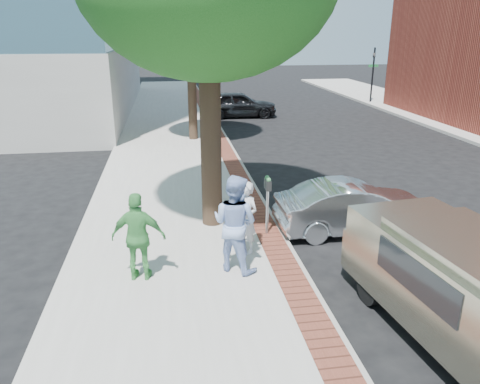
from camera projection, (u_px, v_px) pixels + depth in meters
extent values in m
plane|color=black|center=(247.00, 259.00, 10.60)|extent=(120.00, 120.00, 0.00)
cube|color=#9E9991|center=(174.00, 164.00, 17.83)|extent=(5.00, 60.00, 0.15)
cube|color=brown|center=(231.00, 160.00, 18.12)|extent=(0.60, 60.00, 0.01)
cube|color=gray|center=(240.00, 161.00, 18.19)|extent=(0.10, 60.00, 0.15)
cylinder|color=black|center=(205.00, 79.00, 30.65)|extent=(0.12, 0.12, 3.80)
imported|color=black|center=(205.00, 61.00, 30.29)|extent=(0.18, 0.15, 0.90)
cube|color=#1E7238|center=(205.00, 68.00, 30.42)|extent=(0.70, 0.03, 0.18)
cylinder|color=black|center=(372.00, 76.00, 32.31)|extent=(0.12, 0.12, 3.80)
imported|color=black|center=(374.00, 60.00, 31.95)|extent=(0.18, 0.15, 0.90)
cube|color=#1E7238|center=(373.00, 66.00, 32.08)|extent=(0.70, 0.03, 0.18)
cylinder|color=black|center=(211.00, 140.00, 11.51)|extent=(0.52, 0.52, 4.40)
cylinder|color=black|center=(192.00, 97.00, 21.05)|extent=(0.40, 0.40, 3.85)
ellipsoid|color=#174E16|center=(190.00, 20.00, 19.99)|extent=(4.80, 4.80, 3.94)
cylinder|color=gray|center=(267.00, 212.00, 11.38)|extent=(0.07, 0.07, 1.15)
cube|color=#2D3030|center=(269.00, 186.00, 11.07)|extent=(0.12, 0.14, 0.24)
cube|color=#2D3030|center=(267.00, 183.00, 11.24)|extent=(0.12, 0.14, 0.24)
sphere|color=#3F8C4C|center=(269.00, 180.00, 11.02)|extent=(0.11, 0.11, 0.11)
sphere|color=#3F8C4C|center=(267.00, 178.00, 11.19)|extent=(0.11, 0.11, 0.11)
imported|color=#BCBCC1|center=(246.00, 218.00, 10.37)|extent=(0.67, 0.71, 1.64)
imported|color=#91ABE0|center=(235.00, 223.00, 9.54)|extent=(1.26, 1.23, 2.05)
imported|color=#469B4D|center=(139.00, 237.00, 9.19)|extent=(1.12, 0.61, 1.82)
imported|color=silver|center=(354.00, 207.00, 11.86)|extent=(3.98, 1.46, 1.30)
imported|color=black|center=(238.00, 104.00, 27.63)|extent=(4.55, 1.96, 1.53)
cube|color=gray|center=(473.00, 293.00, 7.35)|extent=(2.47, 5.03, 1.36)
cube|color=gray|center=(395.00, 251.00, 9.36)|extent=(1.96, 1.12, 0.81)
cylinder|color=black|center=(371.00, 288.00, 8.78)|extent=(0.30, 0.67, 0.65)
cylinder|color=black|center=(445.00, 276.00, 9.20)|extent=(0.30, 0.67, 0.65)
cube|color=black|center=(414.00, 277.00, 7.18)|extent=(0.26, 2.01, 0.55)
cube|color=black|center=(384.00, 227.00, 9.67)|extent=(1.60, 0.21, 0.40)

